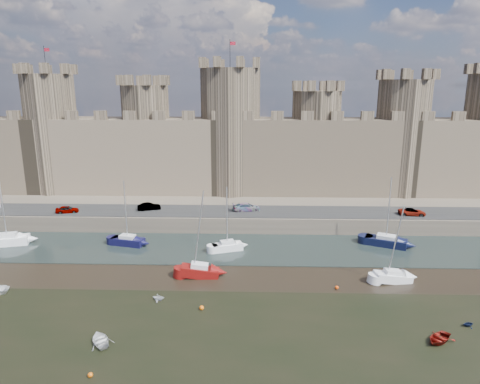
{
  "coord_description": "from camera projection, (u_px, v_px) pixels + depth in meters",
  "views": [
    {
      "loc": [
        6.28,
        -32.73,
        22.5
      ],
      "look_at": [
        4.6,
        22.0,
        8.8
      ],
      "focal_mm": 32.0,
      "sensor_mm": 36.0,
      "label": 1
    }
  ],
  "objects": [
    {
      "name": "sailboat_3",
      "position": [
        386.0,
        241.0,
        61.4
      ],
      "size": [
        6.13,
        4.36,
        10.03
      ],
      "rotation": [
        0.0,
        0.0,
        -0.42
      ],
      "color": "black",
      "rests_on": "ground"
    },
    {
      "name": "castle",
      "position": [
        217.0,
        144.0,
        81.11
      ],
      "size": [
        108.5,
        11.0,
        29.0
      ],
      "color": "#42382B",
      "rests_on": "quay"
    },
    {
      "name": "buoy_3",
      "position": [
        337.0,
        287.0,
        48.5
      ],
      "size": [
        0.4,
        0.4,
        0.4
      ],
      "primitive_type": "sphere",
      "color": "#FC4A0B",
      "rests_on": "ground"
    },
    {
      "name": "car_0",
      "position": [
        67.0,
        210.0,
        68.68
      ],
      "size": [
        3.72,
        2.08,
        1.19
      ],
      "primitive_type": "imported",
      "rotation": [
        0.0,
        0.0,
        1.77
      ],
      "color": "gray",
      "rests_on": "quay"
    },
    {
      "name": "dinghy_2",
      "position": [
        101.0,
        340.0,
        38.31
      ],
      "size": [
        3.2,
        3.44,
        0.58
      ],
      "primitive_type": "imported",
      "rotation": [
        1.57,
        0.0,
        3.71
      ],
      "color": "silver",
      "rests_on": "ground"
    },
    {
      "name": "dinghy_7",
      "position": [
        468.0,
        324.0,
        40.91
      ],
      "size": [
        1.3,
        1.18,
        0.59
      ],
      "primitive_type": "imported",
      "rotation": [
        1.57,
        0.0,
        1.79
      ],
      "color": "black",
      "rests_on": "ground"
    },
    {
      "name": "car_3",
      "position": [
        412.0,
        212.0,
        67.39
      ],
      "size": [
        4.3,
        2.31,
        1.15
      ],
      "primitive_type": "imported",
      "rotation": [
        0.0,
        0.0,
        1.47
      ],
      "color": "gray",
      "rests_on": "quay"
    },
    {
      "name": "quay",
      "position": [
        225.0,
        183.0,
        95.26
      ],
      "size": [
        160.0,
        60.0,
        2.5
      ],
      "primitive_type": "cube",
      "color": "#4C443A",
      "rests_on": "ground"
    },
    {
      "name": "water_channel",
      "position": [
        208.0,
        248.0,
        60.65
      ],
      "size": [
        160.0,
        12.0,
        0.08
      ],
      "primitive_type": "cube",
      "color": "black",
      "rests_on": "ground"
    },
    {
      "name": "sailboat_2",
      "position": [
        227.0,
        246.0,
        59.58
      ],
      "size": [
        4.53,
        2.94,
        9.12
      ],
      "rotation": [
        0.0,
        0.0,
        0.33
      ],
      "color": "white",
      "rests_on": "ground"
    },
    {
      "name": "sailboat_1",
      "position": [
        128.0,
        240.0,
        61.64
      ],
      "size": [
        5.05,
        2.89,
        9.53
      ],
      "rotation": [
        0.0,
        0.0,
        -0.23
      ],
      "color": "black",
      "rests_on": "ground"
    },
    {
      "name": "ground",
      "position": [
        180.0,
        350.0,
        37.38
      ],
      "size": [
        160.0,
        160.0,
        0.0
      ],
      "primitive_type": "plane",
      "color": "black",
      "rests_on": "ground"
    },
    {
      "name": "car_2",
      "position": [
        246.0,
        207.0,
        69.84
      ],
      "size": [
        4.86,
        2.85,
        1.32
      ],
      "primitive_type": "imported",
      "rotation": [
        0.0,
        0.0,
        1.8
      ],
      "color": "gray",
      "rests_on": "quay"
    },
    {
      "name": "dinghy_4",
      "position": [
        439.0,
        339.0,
        38.52
      ],
      "size": [
        3.62,
        3.57,
        0.62
      ],
      "primitive_type": "imported",
      "rotation": [
        1.57,
        0.0,
        5.46
      ],
      "color": "maroon",
      "rests_on": "ground"
    },
    {
      "name": "sailboat_4",
      "position": [
        200.0,
        271.0,
        51.54
      ],
      "size": [
        4.69,
        2.03,
        10.75
      ],
      "rotation": [
        0.0,
        0.0,
        0.05
      ],
      "color": "#660D0B",
      "rests_on": "ground"
    },
    {
      "name": "buoy_4",
      "position": [
        90.0,
        375.0,
        33.84
      ],
      "size": [
        0.42,
        0.42,
        0.42
      ],
      "primitive_type": "sphere",
      "color": "#D95909",
      "rests_on": "ground"
    },
    {
      "name": "road",
      "position": [
        214.0,
        211.0,
        69.73
      ],
      "size": [
        160.0,
        7.0,
        0.1
      ],
      "primitive_type": "cube",
      "color": "black",
      "rests_on": "quay"
    },
    {
      "name": "sailboat_5",
      "position": [
        393.0,
        276.0,
        50.21
      ],
      "size": [
        4.57,
        2.36,
        9.41
      ],
      "rotation": [
        0.0,
        0.0,
        0.16
      ],
      "color": "white",
      "rests_on": "ground"
    },
    {
      "name": "dinghy_3",
      "position": [
        158.0,
        297.0,
        45.9
      ],
      "size": [
        1.69,
        1.56,
        0.74
      ],
      "primitive_type": "imported",
      "rotation": [
        1.57,
        0.0,
        1.29
      ],
      "color": "silver",
      "rests_on": "ground"
    },
    {
      "name": "buoy_1",
      "position": [
        202.0,
        308.0,
        44.01
      ],
      "size": [
        0.47,
        0.47,
        0.47
      ],
      "primitive_type": "sphere",
      "color": "orange",
      "rests_on": "ground"
    },
    {
      "name": "sailboat_0",
      "position": [
        7.0,
        240.0,
        61.74
      ],
      "size": [
        6.12,
        3.67,
        10.72
      ],
      "rotation": [
        0.0,
        0.0,
        0.27
      ],
      "color": "white",
      "rests_on": "ground"
    },
    {
      "name": "car_1",
      "position": [
        149.0,
        207.0,
        70.25
      ],
      "size": [
        3.97,
        2.4,
        1.23
      ],
      "primitive_type": "imported",
      "rotation": [
        0.0,
        0.0,
        1.89
      ],
      "color": "gray",
      "rests_on": "quay"
    }
  ]
}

